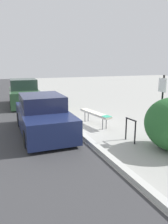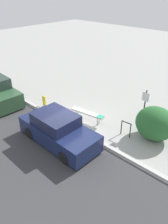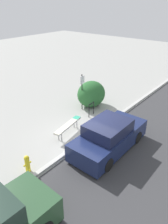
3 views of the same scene
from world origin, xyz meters
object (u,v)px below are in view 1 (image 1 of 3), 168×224
object	(u,v)px
parked_car_near	(43,116)
bike_rack	(131,128)
bench	(95,114)
parked_car_far	(24,94)
sign_post	(162,102)
fire_hydrant	(62,105)

from	to	relation	value
parked_car_near	bike_rack	bearing A→B (deg)	51.90
bench	parked_car_near	distance (m)	2.35
parked_car_far	sign_post	bearing A→B (deg)	26.03
bench	fire_hydrant	size ratio (longest dim) A/B	2.69
bench	parked_car_far	xyz separation A→B (m)	(-5.73, -2.35, 0.21)
fire_hydrant	parked_car_near	world-z (taller)	parked_car_near
bike_rack	parked_car_far	world-z (taller)	parked_car_far
bench	sign_post	size ratio (longest dim) A/B	0.90
bench	bike_rack	world-z (taller)	bike_rack
fire_hydrant	parked_car_far	world-z (taller)	parked_car_far
sign_post	fire_hydrant	xyz separation A→B (m)	(-5.74, -1.85, -0.98)
bench	parked_car_near	world-z (taller)	parked_car_near
sign_post	parked_car_far	world-z (taller)	sign_post
sign_post	fire_hydrant	bearing A→B (deg)	-162.16
fire_hydrant	parked_car_far	distance (m)	3.19
bench	sign_post	xyz separation A→B (m)	(2.66, 1.25, 0.87)
bike_rack	parked_car_far	size ratio (longest dim) A/B	0.21
sign_post	parked_car_near	bearing A→B (deg)	-124.07
sign_post	parked_car_far	size ratio (longest dim) A/B	0.58
fire_hydrant	parked_car_near	size ratio (longest dim) A/B	0.18
sign_post	fire_hydrant	size ratio (longest dim) A/B	3.01
bench	fire_hydrant	xyz separation A→B (m)	(-3.09, -0.60, -0.11)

